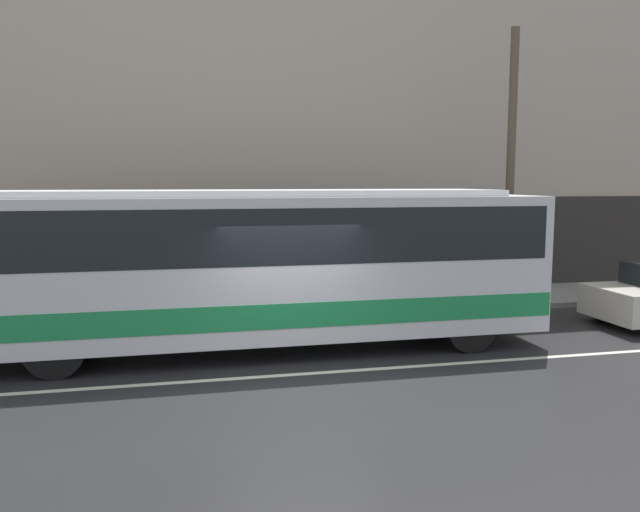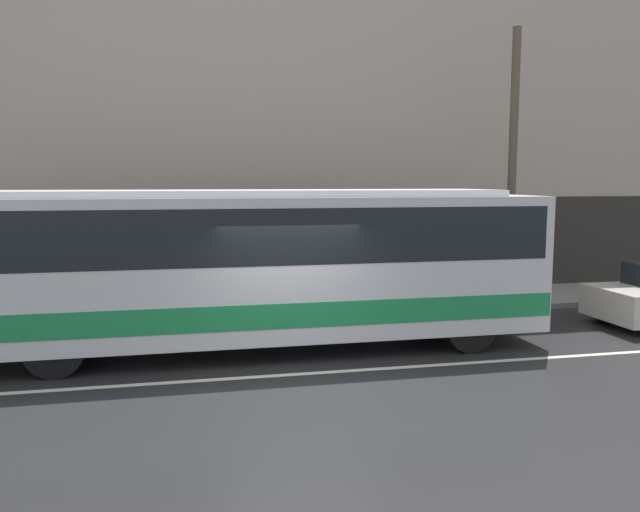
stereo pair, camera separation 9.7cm
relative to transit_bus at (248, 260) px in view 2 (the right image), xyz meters
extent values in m
plane|color=#262628|center=(0.61, -1.82, -1.75)|extent=(60.00, 60.00, 0.00)
cube|color=gray|center=(0.61, 3.61, -1.68)|extent=(60.00, 2.84, 0.14)
cube|color=#B7A899|center=(0.61, 5.18, 4.89)|extent=(60.00, 0.30, 13.28)
cube|color=#2D2B28|center=(0.61, 5.01, -0.35)|extent=(60.00, 0.06, 2.80)
cube|color=beige|center=(0.61, -1.82, -1.74)|extent=(54.00, 0.14, 0.01)
cube|color=silver|center=(-0.01, 0.00, -0.08)|extent=(11.47, 2.57, 2.62)
cube|color=#1E8C4C|center=(-0.01, 0.00, -0.85)|extent=(11.41, 2.59, 0.45)
cube|color=black|center=(-0.01, 0.00, 0.55)|extent=(11.12, 2.59, 1.00)
cube|color=orange|center=(5.68, 0.00, 1.04)|extent=(0.12, 1.93, 0.28)
cube|color=silver|center=(-0.01, 0.00, 1.29)|extent=(9.75, 2.18, 0.12)
cylinder|color=black|center=(4.13, -1.12, -1.25)|extent=(1.00, 0.28, 1.00)
cylinder|color=black|center=(4.13, 1.12, -1.25)|extent=(1.00, 0.28, 1.00)
cylinder|color=black|center=(-3.34, -1.12, -1.25)|extent=(1.00, 0.28, 1.00)
cylinder|color=black|center=(-3.34, 1.12, -1.25)|extent=(1.00, 0.28, 1.00)
cylinder|color=black|center=(8.53, 0.83, -1.42)|extent=(0.65, 0.20, 0.65)
cylinder|color=brown|center=(7.10, 2.84, 1.88)|extent=(0.22, 0.22, 6.97)
cylinder|color=#1E5933|center=(1.78, 2.78, -0.85)|extent=(0.36, 0.36, 1.51)
sphere|color=tan|center=(1.78, 2.78, 0.04)|extent=(0.28, 0.28, 0.28)
camera|label=1|loc=(-1.24, -11.91, 1.52)|focal=35.00mm
camera|label=2|loc=(-1.14, -11.93, 1.52)|focal=35.00mm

